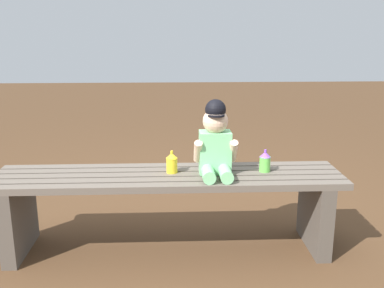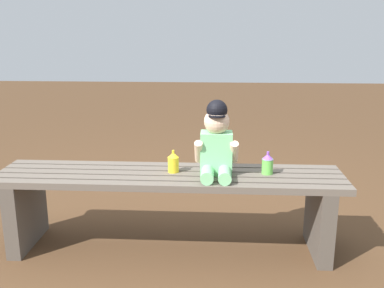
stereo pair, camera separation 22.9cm
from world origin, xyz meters
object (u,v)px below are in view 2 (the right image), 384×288
object	(u,v)px
child_figure	(216,143)
sippy_cup_right	(268,163)
sippy_cup_left	(173,162)
park_bench	(170,197)

from	to	relation	value
child_figure	sippy_cup_right	xyz separation A→B (m)	(0.28, 0.03, -0.12)
child_figure	sippy_cup_left	distance (m)	0.26
park_bench	sippy_cup_right	size ratio (longest dim) A/B	15.24
sippy_cup_right	park_bench	bearing A→B (deg)	-177.50
park_bench	sippy_cup_right	bearing A→B (deg)	2.50
park_bench	sippy_cup_left	bearing A→B (deg)	48.50
sippy_cup_left	sippy_cup_right	world-z (taller)	same
sippy_cup_left	sippy_cup_right	size ratio (longest dim) A/B	1.00
child_figure	sippy_cup_left	size ratio (longest dim) A/B	3.26
child_figure	sippy_cup_left	world-z (taller)	child_figure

